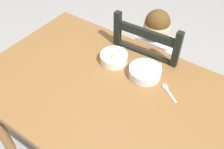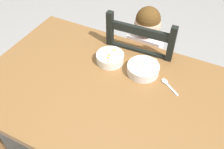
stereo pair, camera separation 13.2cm
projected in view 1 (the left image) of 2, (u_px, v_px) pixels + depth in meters
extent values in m
cube|color=brown|center=(103.00, 88.00, 1.35)|extent=(1.35, 0.90, 0.04)
cylinder|color=brown|center=(72.00, 60.00, 2.08)|extent=(0.07, 0.07, 0.71)
cylinder|color=brown|center=(215.00, 132.00, 1.59)|extent=(0.07, 0.07, 0.71)
cube|color=black|center=(152.00, 72.00, 1.86)|extent=(0.44, 0.44, 0.02)
cube|color=black|center=(180.00, 86.00, 2.06)|extent=(0.04, 0.04, 0.43)
cube|color=black|center=(139.00, 69.00, 2.20)|extent=(0.04, 0.04, 0.43)
cube|color=black|center=(161.00, 118.00, 1.83)|extent=(0.04, 0.04, 0.43)
cube|color=black|center=(116.00, 97.00, 1.97)|extent=(0.04, 0.04, 0.43)
cube|color=black|center=(172.00, 69.00, 1.48)|extent=(0.04, 0.04, 0.53)
cube|color=black|center=(117.00, 48.00, 1.62)|extent=(0.04, 0.04, 0.53)
cube|color=black|center=(146.00, 34.00, 1.42)|extent=(0.36, 0.04, 0.05)
cube|color=black|center=(144.00, 55.00, 1.53)|extent=(0.36, 0.04, 0.05)
cube|color=white|center=(152.00, 56.00, 1.72)|extent=(0.22, 0.14, 0.32)
sphere|color=#DDAC8C|center=(157.00, 28.00, 1.55)|extent=(0.17, 0.17, 0.17)
sphere|color=#563817|center=(158.00, 22.00, 1.53)|extent=(0.16, 0.16, 0.16)
cylinder|color=#3F4C72|center=(133.00, 100.00, 1.94)|extent=(0.07, 0.07, 0.45)
cylinder|color=#3F4C72|center=(146.00, 106.00, 1.90)|extent=(0.07, 0.07, 0.45)
cylinder|color=white|center=(129.00, 48.00, 1.66)|extent=(0.06, 0.24, 0.13)
cylinder|color=white|center=(165.00, 63.00, 1.55)|extent=(0.06, 0.24, 0.13)
cylinder|color=white|center=(145.00, 72.00, 1.38)|extent=(0.18, 0.18, 0.05)
cylinder|color=white|center=(145.00, 75.00, 1.39)|extent=(0.08, 0.08, 0.01)
cylinder|color=green|center=(145.00, 71.00, 1.37)|extent=(0.15, 0.15, 0.03)
sphere|color=green|center=(140.00, 67.00, 1.37)|extent=(0.01, 0.01, 0.01)
sphere|color=green|center=(145.00, 69.00, 1.36)|extent=(0.01, 0.01, 0.01)
sphere|color=green|center=(142.00, 65.00, 1.38)|extent=(0.01, 0.01, 0.01)
sphere|color=green|center=(139.00, 68.00, 1.37)|extent=(0.01, 0.01, 0.01)
sphere|color=green|center=(148.00, 66.00, 1.38)|extent=(0.01, 0.01, 0.01)
cylinder|color=white|center=(114.00, 58.00, 1.46)|extent=(0.16, 0.16, 0.05)
cylinder|color=white|center=(114.00, 61.00, 1.48)|extent=(0.07, 0.07, 0.01)
cylinder|color=orange|center=(114.00, 57.00, 1.45)|extent=(0.13, 0.13, 0.03)
cube|color=orange|center=(119.00, 51.00, 1.47)|extent=(0.02, 0.02, 0.01)
cube|color=orange|center=(111.00, 58.00, 1.42)|extent=(0.02, 0.02, 0.01)
cube|color=orange|center=(113.00, 56.00, 1.44)|extent=(0.02, 0.02, 0.01)
cube|color=silver|center=(171.00, 96.00, 1.29)|extent=(0.08, 0.07, 0.00)
ellipsoid|color=silver|center=(165.00, 86.00, 1.33)|extent=(0.05, 0.05, 0.01)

